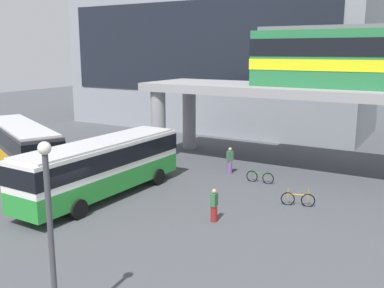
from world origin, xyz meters
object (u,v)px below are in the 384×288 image
(station_building, at_px, (216,55))
(bicycle_orange, at_px, (298,199))
(bicycle_green, at_px, (260,177))
(bus_secondary, at_px, (21,143))
(pedestrian_near_building, at_px, (214,206))
(pedestrian_by_bike_rack, at_px, (230,161))
(bus_main, at_px, (102,163))

(station_building, relative_size, bicycle_orange, 18.04)
(bicycle_green, xyz_separation_m, bicycle_orange, (3.31, -2.92, 0.00))
(bus_secondary, distance_m, pedestrian_near_building, 15.62)
(station_building, relative_size, bus_secondary, 2.84)
(bicycle_green, distance_m, bicycle_orange, 4.41)
(bicycle_green, height_order, pedestrian_by_bike_rack, pedestrian_by_bike_rack)
(pedestrian_by_bike_rack, bearing_deg, bicycle_orange, -33.54)
(pedestrian_by_bike_rack, bearing_deg, bus_secondary, -152.15)
(bicycle_green, relative_size, pedestrian_by_bike_rack, 1.00)
(bus_main, height_order, pedestrian_near_building, bus_main)
(bus_secondary, distance_m, bicycle_green, 16.14)
(bus_secondary, relative_size, pedestrian_near_building, 6.74)
(bus_main, xyz_separation_m, bicycle_green, (6.59, 7.04, -1.63))
(bus_secondary, xyz_separation_m, bicycle_orange, (18.34, 2.71, -1.63))
(pedestrian_by_bike_rack, bearing_deg, bus_main, -116.74)
(station_building, bearing_deg, pedestrian_near_building, -62.80)
(pedestrian_near_building, bearing_deg, bus_secondary, 174.52)
(bus_main, height_order, pedestrian_by_bike_rack, bus_main)
(bus_secondary, height_order, pedestrian_near_building, bus_secondary)
(station_building, relative_size, pedestrian_by_bike_rack, 17.57)
(station_building, distance_m, bus_main, 25.85)
(bicycle_orange, bearing_deg, pedestrian_near_building, -124.11)
(station_building, distance_m, bus_secondary, 24.02)
(bus_main, xyz_separation_m, bus_secondary, (-8.45, 1.41, 0.00))
(pedestrian_by_bike_rack, height_order, pedestrian_near_building, pedestrian_by_bike_rack)
(station_building, distance_m, pedestrian_near_building, 28.56)
(bus_secondary, bearing_deg, pedestrian_by_bike_rack, 27.85)
(bicycle_green, distance_m, pedestrian_by_bike_rack, 2.77)
(station_building, height_order, pedestrian_near_building, station_building)
(bus_main, distance_m, pedestrian_near_building, 7.16)
(bus_secondary, xyz_separation_m, bicycle_green, (15.04, 5.63, -1.63))
(bus_main, bearing_deg, bicycle_orange, 22.63)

